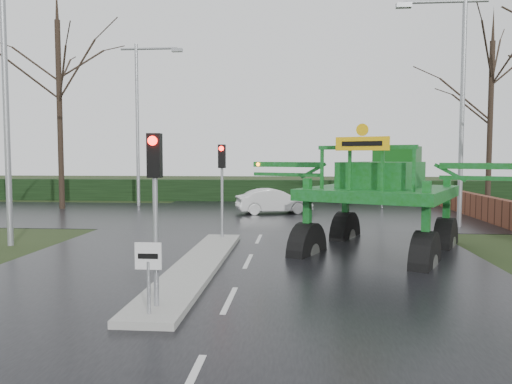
# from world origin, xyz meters

# --- Properties ---
(ground) EXTENTS (140.00, 140.00, 0.00)m
(ground) POSITION_xyz_m (0.00, 0.00, 0.00)
(ground) COLOR black
(ground) RESTS_ON ground
(road_main) EXTENTS (14.00, 80.00, 0.02)m
(road_main) POSITION_xyz_m (0.00, 10.00, 0.00)
(road_main) COLOR black
(road_main) RESTS_ON ground
(road_cross) EXTENTS (80.00, 12.00, 0.02)m
(road_cross) POSITION_xyz_m (0.00, 16.00, 0.01)
(road_cross) COLOR black
(road_cross) RESTS_ON ground
(median_island) EXTENTS (1.20, 10.00, 0.16)m
(median_island) POSITION_xyz_m (-1.30, 3.00, 0.09)
(median_island) COLOR gray
(median_island) RESTS_ON ground
(hedge_row) EXTENTS (44.00, 0.90, 1.50)m
(hedge_row) POSITION_xyz_m (0.00, 24.00, 0.75)
(hedge_row) COLOR black
(hedge_row) RESTS_ON ground
(brick_wall) EXTENTS (0.40, 20.00, 1.20)m
(brick_wall) POSITION_xyz_m (10.50, 16.00, 0.60)
(brick_wall) COLOR #592D1E
(brick_wall) RESTS_ON ground
(keep_left_sign) EXTENTS (0.50, 0.07, 1.35)m
(keep_left_sign) POSITION_xyz_m (-1.30, -1.50, 1.06)
(keep_left_sign) COLOR gray
(keep_left_sign) RESTS_ON ground
(traffic_signal_near) EXTENTS (0.26, 0.33, 3.52)m
(traffic_signal_near) POSITION_xyz_m (-1.30, -1.01, 2.59)
(traffic_signal_near) COLOR gray
(traffic_signal_near) RESTS_ON ground
(traffic_signal_mid) EXTENTS (0.26, 0.33, 3.52)m
(traffic_signal_mid) POSITION_xyz_m (-1.30, 7.49, 2.59)
(traffic_signal_mid) COLOR gray
(traffic_signal_mid) RESTS_ON ground
(traffic_signal_far) EXTENTS (0.26, 0.33, 3.52)m
(traffic_signal_far) POSITION_xyz_m (6.50, 20.01, 2.59)
(traffic_signal_far) COLOR gray
(traffic_signal_far) RESTS_ON ground
(street_light_left_near) EXTENTS (3.85, 0.30, 10.00)m
(street_light_left_near) POSITION_xyz_m (-8.19, 6.00, 5.99)
(street_light_left_near) COLOR gray
(street_light_left_near) RESTS_ON ground
(street_light_right) EXTENTS (3.85, 0.30, 10.00)m
(street_light_right) POSITION_xyz_m (8.19, 12.00, 5.99)
(street_light_right) COLOR gray
(street_light_right) RESTS_ON ground
(street_light_left_far) EXTENTS (3.85, 0.30, 10.00)m
(street_light_left_far) POSITION_xyz_m (-8.19, 20.00, 5.99)
(street_light_left_far) COLOR gray
(street_light_left_far) RESTS_ON ground
(tree_left_far) EXTENTS (7.70, 7.70, 13.26)m
(tree_left_far) POSITION_xyz_m (-12.50, 18.00, 7.15)
(tree_left_far) COLOR black
(tree_left_far) RESTS_ON ground
(tree_right_far) EXTENTS (7.00, 7.00, 12.05)m
(tree_right_far) POSITION_xyz_m (13.00, 21.00, 6.50)
(tree_right_far) COLOR black
(tree_right_far) RESTS_ON ground
(crop_sprayer) EXTENTS (8.29, 6.85, 5.05)m
(crop_sprayer) POSITION_xyz_m (1.84, 5.57, 2.39)
(crop_sprayer) COLOR black
(crop_sprayer) RESTS_ON ground
(white_sedan) EXTENTS (4.30, 2.57, 1.34)m
(white_sedan) POSITION_xyz_m (0.15, 16.61, 0.00)
(white_sedan) COLOR silver
(white_sedan) RESTS_ON ground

